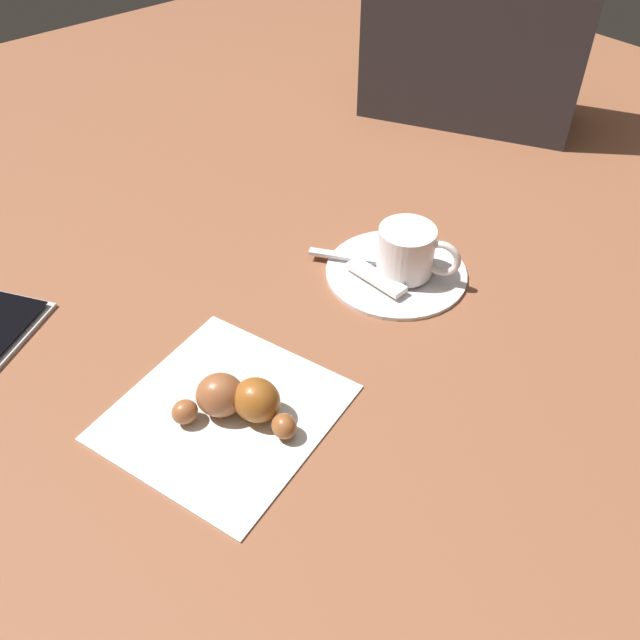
# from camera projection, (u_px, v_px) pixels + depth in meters

# --- Properties ---
(ground_plane) EXTENTS (1.80, 1.80, 0.00)m
(ground_plane) POSITION_uv_depth(u_px,v_px,m) (295.00, 333.00, 0.63)
(ground_plane) COLOR brown
(saucer) EXTENTS (0.15, 0.15, 0.01)m
(saucer) POSITION_uv_depth(u_px,v_px,m) (397.00, 271.00, 0.70)
(saucer) COLOR white
(saucer) RESTS_ON ground
(espresso_cup) EXTENTS (0.06, 0.08, 0.05)m
(espresso_cup) POSITION_uv_depth(u_px,v_px,m) (408.00, 251.00, 0.67)
(espresso_cup) COLOR white
(espresso_cup) RESTS_ON saucer
(teaspoon) EXTENTS (0.09, 0.12, 0.01)m
(teaspoon) POSITION_uv_depth(u_px,v_px,m) (394.00, 263.00, 0.69)
(teaspoon) COLOR silver
(teaspoon) RESTS_ON saucer
(sugar_packet) EXTENTS (0.02, 0.07, 0.01)m
(sugar_packet) POSITION_uv_depth(u_px,v_px,m) (375.00, 277.00, 0.68)
(sugar_packet) COLOR white
(sugar_packet) RESTS_ON saucer
(napkin) EXTENTS (0.22, 0.21, 0.00)m
(napkin) POSITION_uv_depth(u_px,v_px,m) (225.00, 411.00, 0.56)
(napkin) COLOR silver
(napkin) RESTS_ON ground
(croissant) EXTENTS (0.08, 0.09, 0.04)m
(croissant) POSITION_uv_depth(u_px,v_px,m) (238.00, 400.00, 0.54)
(croissant) COLOR brown
(croissant) RESTS_ON napkin
(laptop_bag) EXTENTS (0.24, 0.31, 0.20)m
(laptop_bag) POSITION_uv_depth(u_px,v_px,m) (476.00, 44.00, 0.90)
(laptop_bag) COLOR #302D30
(laptop_bag) RESTS_ON ground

